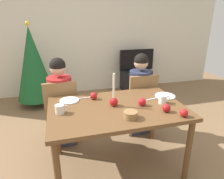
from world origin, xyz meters
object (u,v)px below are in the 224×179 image
(chair_right, at_px, (140,100))
(apple_far_edge, at_px, (184,113))
(apple_by_right_mug, at_px, (166,108))
(christmas_tree, at_px, (33,64))
(dining_table, at_px, (117,114))
(mug_right, at_px, (163,99))
(bowl_walnuts, at_px, (131,115))
(apple_by_left_plate, at_px, (94,96))
(chair_left, at_px, (62,109))
(tv, at_px, (137,60))
(tv_stand, at_px, (136,80))
(plate_left, at_px, (69,100))
(mug_left, at_px, (60,109))
(person_right_child, at_px, (139,95))
(person_left_child, at_px, (61,104))
(plate_right, at_px, (165,96))
(apple_near_candle, at_px, (142,102))
(candle_centerpiece, at_px, (114,100))

(chair_right, bearing_deg, apple_far_edge, -89.12)
(apple_by_right_mug, bearing_deg, christmas_tree, 122.43)
(dining_table, relative_size, mug_right, 11.01)
(bowl_walnuts, bearing_deg, apple_by_left_plate, 115.37)
(chair_left, bearing_deg, dining_table, -47.25)
(chair_left, xyz_separation_m, chair_right, (1.09, 0.00, 0.00))
(tv, xyz_separation_m, christmas_tree, (-2.15, -0.28, 0.10))
(tv_stand, relative_size, apple_far_edge, 8.11)
(plate_left, bearing_deg, christmas_tree, 106.98)
(dining_table, bearing_deg, bowl_walnuts, -79.13)
(mug_left, bearing_deg, person_right_child, 29.92)
(christmas_tree, bearing_deg, plate_left, -73.02)
(person_right_child, relative_size, apple_by_left_plate, 14.38)
(tv, height_order, christmas_tree, christmas_tree)
(apple_far_edge, bearing_deg, apple_by_right_mug, 128.59)
(mug_right, bearing_deg, chair_left, 148.69)
(mug_left, relative_size, bowl_walnuts, 0.99)
(chair_right, bearing_deg, person_left_child, 178.29)
(person_right_child, xyz_separation_m, apple_by_right_mug, (-0.09, -0.88, 0.22))
(apple_by_right_mug, xyz_separation_m, apple_far_edge, (0.11, -0.13, -0.00))
(plate_left, xyz_separation_m, apple_by_right_mug, (0.90, -0.52, 0.03))
(tv, bearing_deg, chair_left, -135.21)
(chair_left, height_order, plate_right, chair_left)
(person_left_child, relative_size, apple_by_right_mug, 14.32)
(plate_right, bearing_deg, apple_near_candle, -156.01)
(christmas_tree, height_order, mug_right, christmas_tree)
(dining_table, distance_m, mug_left, 0.59)
(chair_left, bearing_deg, chair_right, 0.00)
(chair_left, relative_size, person_right_child, 0.77)
(dining_table, bearing_deg, candle_centerpiece, 130.14)
(bowl_walnuts, bearing_deg, apple_far_edge, -12.06)
(apple_by_right_mug, bearing_deg, dining_table, 151.53)
(mug_left, bearing_deg, bowl_walnuts, -23.50)
(person_right_child, bearing_deg, chair_right, -90.00)
(chair_left, distance_m, candle_centerpiece, 0.84)
(chair_left, distance_m, person_right_child, 1.09)
(tv, relative_size, candle_centerpiece, 2.23)
(tv_stand, relative_size, mug_left, 4.92)
(plate_left, height_order, apple_near_candle, apple_near_candle)
(chair_right, relative_size, plate_left, 4.22)
(tv_stand, distance_m, mug_left, 2.92)
(plate_right, xyz_separation_m, bowl_walnuts, (-0.57, -0.39, 0.03))
(bowl_walnuts, height_order, apple_by_left_plate, apple_by_left_plate)
(chair_right, relative_size, mug_left, 6.91)
(candle_centerpiece, bearing_deg, apple_by_right_mug, -30.12)
(person_right_child, xyz_separation_m, tv, (0.62, 1.66, 0.14))
(tv, relative_size, mug_left, 6.07)
(mug_left, bearing_deg, tv_stand, 53.17)
(dining_table, xyz_separation_m, person_left_child, (-0.56, 0.64, -0.10))
(dining_table, distance_m, christmas_tree, 2.26)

